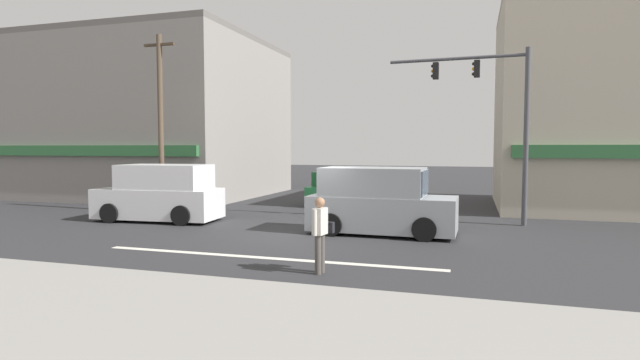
# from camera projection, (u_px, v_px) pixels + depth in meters

# --- Properties ---
(ground_plane) EXTENTS (120.00, 120.00, 0.00)m
(ground_plane) POSITION_uv_depth(u_px,v_px,m) (309.00, 235.00, 15.76)
(ground_plane) COLOR #2B2B2D
(lane_marking_stripe) EXTENTS (9.00, 0.24, 0.01)m
(lane_marking_stripe) POSITION_uv_depth(u_px,v_px,m) (264.00, 258.00, 12.42)
(lane_marking_stripe) COLOR silver
(lane_marking_stripe) RESTS_ON ground
(sidewalk_curb) EXTENTS (40.00, 5.00, 0.16)m
(sidewalk_curb) POSITION_uv_depth(u_px,v_px,m) (134.00, 322.00, 7.65)
(sidewalk_curb) COLOR gray
(sidewalk_curb) RESTS_ON ground
(building_left_block) EXTENTS (13.02, 11.09, 8.78)m
(building_left_block) POSITION_uv_depth(u_px,v_px,m) (154.00, 119.00, 29.11)
(building_left_block) COLOR gray
(building_left_block) RESTS_ON ground
(utility_pole_near_left) EXTENTS (1.40, 0.22, 7.35)m
(utility_pole_near_left) POSITION_uv_depth(u_px,v_px,m) (161.00, 121.00, 20.58)
(utility_pole_near_left) COLOR brown
(utility_pole_near_left) RESTS_ON ground
(traffic_light_mast) EXTENTS (4.89, 0.38, 6.20)m
(traffic_light_mast) POSITION_uv_depth(u_px,v_px,m) (497.00, 107.00, 17.60)
(traffic_light_mast) COLOR #47474C
(traffic_light_mast) RESTS_ON ground
(van_crossing_rightbound) EXTENTS (4.72, 2.30, 2.11)m
(van_crossing_rightbound) POSITION_uv_depth(u_px,v_px,m) (160.00, 194.00, 18.66)
(van_crossing_rightbound) COLOR silver
(van_crossing_rightbound) RESTS_ON ground
(van_parked_curbside) EXTENTS (4.64, 2.11, 2.11)m
(van_parked_curbside) POSITION_uv_depth(u_px,v_px,m) (379.00, 202.00, 15.85)
(van_parked_curbside) COLOR #999EA3
(van_parked_curbside) RESTS_ON ground
(sedan_approaching_near) EXTENTS (2.07, 4.19, 1.58)m
(sedan_approaching_near) POSITION_uv_depth(u_px,v_px,m) (332.00, 189.00, 24.38)
(sedan_approaching_near) COLOR #1E6033
(sedan_approaching_near) RESTS_ON ground
(pedestrian_foreground_with_bag) EXTENTS (0.38, 0.67, 1.67)m
(pedestrian_foreground_with_bag) POSITION_uv_depth(u_px,v_px,m) (320.00, 230.00, 10.85)
(pedestrian_foreground_with_bag) COLOR #4C4742
(pedestrian_foreground_with_bag) RESTS_ON ground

